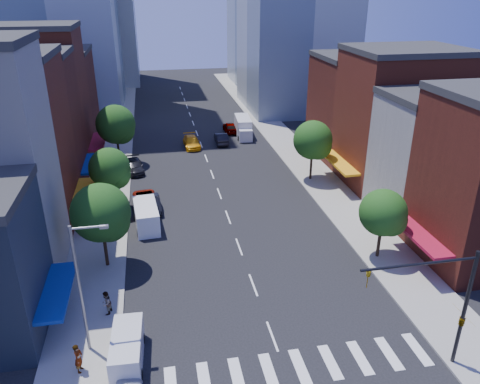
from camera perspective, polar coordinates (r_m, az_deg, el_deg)
The scene contains 29 objects.
ground at distance 33.19m, azimuth 3.96°, elevation -17.13°, with size 220.00×220.00×0.00m, color black.
sidewalk_left at distance 67.88m, azimuth -15.13°, elevation 4.50°, with size 5.00×120.00×0.15m, color gray.
sidewalk_right at distance 70.36m, azimuth 5.65°, elevation 5.91°, with size 5.00×120.00×0.15m, color gray.
crosswalk at distance 31.08m, azimuth 5.44°, elevation -20.67°, with size 19.00×3.00×0.01m, color silver.
bldg_left_3 at distance 56.74m, azimuth -25.15°, elevation 7.14°, with size 12.00×8.00×15.00m, color #541E15.
bldg_left_4 at distance 64.54m, azimuth -23.70°, elevation 10.14°, with size 12.00×9.00×17.00m, color maroon.
bldg_left_5 at distance 74.05m, azimuth -22.04°, elevation 10.37°, with size 12.00×10.00×13.00m, color #541E15.
bldg_right_1 at distance 50.52m, azimuth 23.34°, elevation 3.77°, with size 12.00×8.00×12.00m, color beige.
bldg_right_2 at distance 57.37m, azimuth 18.77°, elevation 8.31°, with size 12.00×10.00×15.00m, color maroon.
bldg_right_3 at distance 66.19m, azimuth 14.54°, elevation 9.89°, with size 12.00×10.00×13.00m, color #541E15.
traffic_signal at distance 31.25m, azimuth 24.86°, elevation -12.97°, with size 7.24×2.24×8.00m.
streetlight at distance 30.42m, azimuth -18.70°, elevation -10.35°, with size 2.25×0.25×9.00m.
tree_left_near at distance 39.13m, azimuth -16.38°, elevation -2.70°, with size 4.80×4.80×7.30m.
tree_left_mid at distance 49.32m, azimuth -15.43°, elevation 2.61°, with size 4.20×4.20×6.65m.
tree_left_far at distance 62.40m, azimuth -14.77°, elevation 7.80°, with size 5.00×5.00×7.75m.
tree_right_near at distance 40.94m, azimuth 17.25°, elevation -2.64°, with size 4.00×4.00×6.20m.
tree_right_far at distance 55.93m, azimuth 9.02°, elevation 6.09°, with size 4.60×4.60×7.20m.
parked_car_front at distance 30.72m, azimuth -13.60°, elevation -20.34°, with size 1.56×3.87×1.32m, color #AEAFB3.
parked_car_second at distance 49.84m, azimuth -10.61°, elevation -1.43°, with size 1.55×4.45×1.47m, color black.
parked_car_third at distance 50.69m, azimuth -11.38°, elevation -1.08°, with size 2.36×5.11×1.42m, color #999999.
parked_car_rear at distance 60.64m, azimuth -12.73°, elevation 3.08°, with size 2.07×5.09×1.48m, color black.
cargo_van_near at distance 31.48m, azimuth -13.60°, elevation -18.27°, with size 2.05×4.67×1.95m.
cargo_van_far at distance 46.41m, azimuth -11.33°, elevation -2.97°, with size 2.54×5.45×2.26m.
taxi at distance 68.79m, azimuth -5.92°, elevation 6.09°, with size 2.16×5.30×1.54m, color #FFAD0D.
traffic_car_oncoming at distance 70.07m, azimuth -2.30°, elevation 6.55°, with size 1.69×4.83×1.59m, color black.
traffic_car_far at distance 75.60m, azimuth -1.26°, elevation 7.89°, with size 1.91×4.74×1.62m, color #999999.
box_truck at distance 73.50m, azimuth 0.41°, elevation 7.86°, with size 2.64×7.20×2.84m.
pedestrian_near at distance 31.52m, azimuth -19.10°, elevation -18.59°, with size 0.72×0.47×1.98m, color #999999.
pedestrian_far at distance 35.46m, azimuth -15.99°, elevation -12.88°, with size 0.88×0.69×1.82m, color #999999.
Camera 1 is at (-6.87, -24.05, 21.82)m, focal length 35.00 mm.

